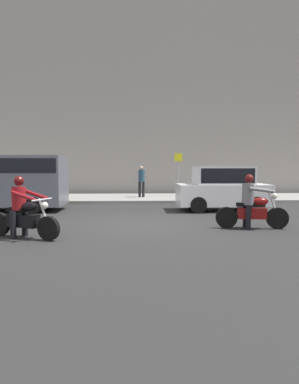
{
  "coord_description": "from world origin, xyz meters",
  "views": [
    {
      "loc": [
        -0.08,
        -10.54,
        1.81
      ],
      "look_at": [
        0.3,
        -0.91,
        1.08
      ],
      "focal_mm": 31.87,
      "sensor_mm": 36.0,
      "label": 1
    }
  ],
  "objects_px": {
    "street_sign_post": "(178,170)",
    "pedestrian_bystander": "(141,179)",
    "parked_van_slate_gray": "(0,179)",
    "motorcycle_with_rider_crimson": "(23,213)",
    "motorcycle_with_rider_gray": "(251,206)",
    "parked_hatchback_white": "(223,188)"
  },
  "relations": [
    {
      "from": "street_sign_post",
      "to": "pedestrian_bystander",
      "type": "height_order",
      "value": "street_sign_post"
    },
    {
      "from": "parked_van_slate_gray",
      "to": "pedestrian_bystander",
      "type": "height_order",
      "value": "parked_van_slate_gray"
    },
    {
      "from": "motorcycle_with_rider_crimson",
      "to": "pedestrian_bystander",
      "type": "height_order",
      "value": "pedestrian_bystander"
    },
    {
      "from": "motorcycle_with_rider_gray",
      "to": "pedestrian_bystander",
      "type": "height_order",
      "value": "pedestrian_bystander"
    },
    {
      "from": "pedestrian_bystander",
      "to": "street_sign_post",
      "type": "bearing_deg",
      "value": 22.63
    },
    {
      "from": "parked_hatchback_white",
      "to": "motorcycle_with_rider_gray",
      "type": "bearing_deg",
      "value": -92.55
    },
    {
      "from": "motorcycle_with_rider_crimson",
      "to": "street_sign_post",
      "type": "relative_size",
      "value": 0.84
    },
    {
      "from": "parked_hatchback_white",
      "to": "street_sign_post",
      "type": "height_order",
      "value": "street_sign_post"
    },
    {
      "from": "parked_van_slate_gray",
      "to": "pedestrian_bystander",
      "type": "xyz_separation_m",
      "value": [
        5.75,
        4.4,
        -0.18
      ]
    },
    {
      "from": "motorcycle_with_rider_crimson",
      "to": "pedestrian_bystander",
      "type": "xyz_separation_m",
      "value": [
        3.14,
        9.71,
        0.48
      ]
    },
    {
      "from": "parked_van_slate_gray",
      "to": "parked_hatchback_white",
      "type": "bearing_deg",
      "value": -1.5
    },
    {
      "from": "motorcycle_with_rider_crimson",
      "to": "street_sign_post",
      "type": "distance_m",
      "value": 11.85
    },
    {
      "from": "motorcycle_with_rider_gray",
      "to": "parked_van_slate_gray",
      "type": "bearing_deg",
      "value": 154.23
    },
    {
      "from": "parked_hatchback_white",
      "to": "pedestrian_bystander",
      "type": "distance_m",
      "value": 5.66
    },
    {
      "from": "motorcycle_with_rider_gray",
      "to": "parked_van_slate_gray",
      "type": "xyz_separation_m",
      "value": [
        -8.81,
        4.25,
        0.65
      ]
    },
    {
      "from": "parked_hatchback_white",
      "to": "street_sign_post",
      "type": "xyz_separation_m",
      "value": [
        -1.14,
        5.51,
        0.68
      ]
    },
    {
      "from": "pedestrian_bystander",
      "to": "motorcycle_with_rider_crimson",
      "type": "bearing_deg",
      "value": -107.9
    },
    {
      "from": "motorcycle_with_rider_crimson",
      "to": "parked_van_slate_gray",
      "type": "distance_m",
      "value": 5.95
    },
    {
      "from": "motorcycle_with_rider_crimson",
      "to": "parked_hatchback_white",
      "type": "distance_m",
      "value": 8.15
    },
    {
      "from": "parked_hatchback_white",
      "to": "pedestrian_bystander",
      "type": "relative_size",
      "value": 2.18
    },
    {
      "from": "motorcycle_with_rider_gray",
      "to": "parked_hatchback_white",
      "type": "height_order",
      "value": "parked_hatchback_white"
    },
    {
      "from": "street_sign_post",
      "to": "pedestrian_bystander",
      "type": "bearing_deg",
      "value": -157.37
    }
  ]
}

